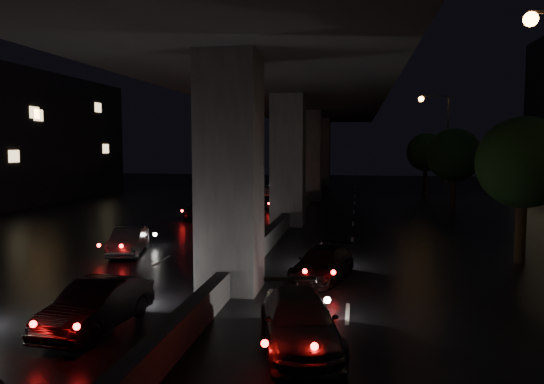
# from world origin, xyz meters

# --- Properties ---
(ground) EXTENTS (120.00, 120.00, 0.00)m
(ground) POSITION_xyz_m (0.00, 0.00, 0.00)
(ground) COLOR black
(ground) RESTS_ON ground
(viaduct) EXTENTS (12.00, 80.00, 10.50)m
(viaduct) POSITION_xyz_m (0.00, 5.00, 8.34)
(viaduct) COLOR #333335
(viaduct) RESTS_ON ground
(median_barrier) EXTENTS (0.45, 70.00, 0.85)m
(median_barrier) POSITION_xyz_m (0.00, 5.00, 0.42)
(median_barrier) COLOR #333335
(median_barrier) RESTS_ON ground
(tree_b) EXTENTS (3.80, 3.80, 6.12)m
(tree_b) POSITION_xyz_m (11.00, -4.00, 4.20)
(tree_b) COLOR black
(tree_b) RESTS_ON ground
(tree_c) EXTENTS (3.80, 3.80, 6.12)m
(tree_c) POSITION_xyz_m (11.00, 12.00, 4.20)
(tree_c) COLOR black
(tree_c) RESTS_ON ground
(tree_d) EXTENTS (3.80, 3.80, 6.12)m
(tree_d) POSITION_xyz_m (11.00, 28.00, 4.20)
(tree_d) COLOR black
(tree_d) RESTS_ON ground
(streetlight_far) EXTENTS (2.52, 0.44, 9.00)m
(streetlight_far) POSITION_xyz_m (10.97, 18.00, 5.66)
(streetlight_far) COLOR #2D2D33
(streetlight_far) RESTS_ON ground
(car_1) EXTENTS (1.76, 4.09, 1.31)m
(car_1) POSITION_xyz_m (-2.63, -14.39, 0.66)
(car_1) COLOR black
(car_1) RESTS_ON ground
(car_2) EXTENTS (2.74, 4.64, 1.26)m
(car_2) POSITION_xyz_m (2.87, -14.71, 0.63)
(car_2) COLOR #59514D
(car_2) RESTS_ON ground
(car_3) EXTENTS (2.57, 4.25, 1.15)m
(car_3) POSITION_xyz_m (3.00, -8.06, 0.58)
(car_3) COLOR black
(car_3) RESTS_ON ground
(car_4) EXTENTS (2.06, 3.85, 1.21)m
(car_4) POSITION_xyz_m (-6.00, -4.91, 0.60)
(car_4) COLOR #232326
(car_4) RESTS_ON ground
(car_5) EXTENTS (1.48, 3.33, 1.06)m
(car_5) POSITION_xyz_m (-2.47, 1.29, 0.53)
(car_5) COLOR black
(car_5) RESTS_ON ground
(car_6) EXTENTS (1.85, 3.76, 1.23)m
(car_6) POSITION_xyz_m (-6.30, 6.80, 0.62)
(car_6) COLOR black
(car_6) RESTS_ON ground
(car_7) EXTENTS (1.80, 3.98, 1.13)m
(car_7) POSITION_xyz_m (-6.14, 11.05, 0.56)
(car_7) COLOR #27262A
(car_7) RESTS_ON ground
(car_8) EXTENTS (1.50, 3.27, 1.09)m
(car_8) POSITION_xyz_m (-2.63, 12.53, 0.54)
(car_8) COLOR black
(car_8) RESTS_ON ground
(car_9) EXTENTS (1.38, 3.91, 1.28)m
(car_9) POSITION_xyz_m (-3.00, 17.43, 0.64)
(car_9) COLOR #4C4842
(car_9) RESTS_ON ground
(car_10) EXTENTS (1.87, 4.03, 1.12)m
(car_10) POSITION_xyz_m (-3.11, 27.93, 0.56)
(car_10) COLOR black
(car_10) RESTS_ON ground
(car_11) EXTENTS (2.61, 4.56, 1.20)m
(car_11) POSITION_xyz_m (-5.82, 27.63, 0.60)
(car_11) COLOR black
(car_11) RESTS_ON ground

